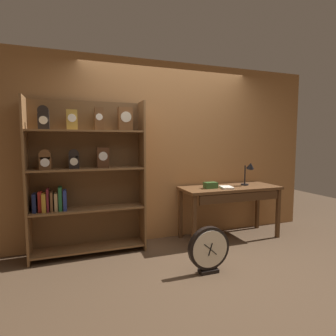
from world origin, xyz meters
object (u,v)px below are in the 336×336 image
at_px(bookshelf, 85,175).
at_px(desk_lamp, 249,169).
at_px(workbench, 231,193).
at_px(open_repair_manual, 226,187).
at_px(round_clock_large, 209,250).
at_px(toolbox_small, 211,185).

bearing_deg(bookshelf, desk_lamp, -2.52).
bearing_deg(workbench, desk_lamp, 5.92).
xyz_separation_m(bookshelf, open_repair_manual, (1.94, -0.22, -0.23)).
height_order(bookshelf, open_repair_manual, bookshelf).
distance_m(bookshelf, workbench, 2.09).
height_order(open_repair_manual, round_clock_large, open_repair_manual).
bearing_deg(bookshelf, round_clock_large, -39.22).
bearing_deg(desk_lamp, toolbox_small, -176.88).
xyz_separation_m(workbench, desk_lamp, (0.34, 0.04, 0.34)).
relative_size(bookshelf, desk_lamp, 5.33).
distance_m(toolbox_small, open_repair_manual, 0.23).
bearing_deg(workbench, toolbox_small, -179.68).
distance_m(bookshelf, open_repair_manual, 1.96).
bearing_deg(round_clock_large, open_repair_manual, 48.68).
bearing_deg(open_repair_manual, workbench, 44.89).
height_order(workbench, desk_lamp, desk_lamp).
bearing_deg(open_repair_manual, desk_lamp, 26.16).
xyz_separation_m(workbench, open_repair_manual, (-0.12, -0.08, 0.10)).
bearing_deg(toolbox_small, round_clock_large, -118.96).
xyz_separation_m(bookshelf, round_clock_large, (1.24, -1.01, -0.76)).
xyz_separation_m(bookshelf, desk_lamp, (2.40, -0.11, 0.00)).
distance_m(bookshelf, round_clock_large, 1.77).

